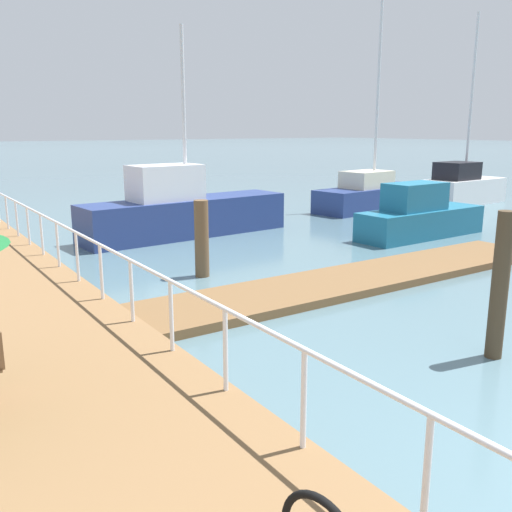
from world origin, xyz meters
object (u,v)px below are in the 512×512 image
moored_boat_3 (183,211)px  moored_boat_0 (372,194)px  moored_boat_4 (420,217)px  moored_boat_5 (463,186)px

moored_boat_3 → moored_boat_0: bearing=5.9°
moored_boat_0 → moored_boat_4: (-3.41, -5.56, 0.00)m
moored_boat_0 → moored_boat_5: size_ratio=1.05×
moored_boat_4 → moored_boat_5: moored_boat_5 is taller
moored_boat_3 → moored_boat_5: (15.04, 0.12, -0.05)m
moored_boat_0 → moored_boat_3: (-9.86, -1.02, 0.18)m
moored_boat_0 → moored_boat_4: size_ratio=1.84×
moored_boat_3 → moored_boat_4: 7.89m
moored_boat_3 → moored_boat_5: bearing=0.5°
moored_boat_5 → moored_boat_0: bearing=170.2°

